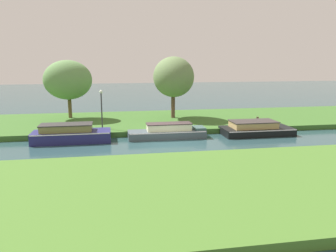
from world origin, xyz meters
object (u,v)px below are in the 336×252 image
navy_cruiser (71,134)px  mooring_post_near (257,121)px  willow_tree_left (68,80)px  willow_tree_centre (174,77)px  black_narrowboat (256,129)px  slate_barge (168,132)px  lamp_post (101,105)px

navy_cruiser → mooring_post_near: (14.46, 1.57, 0.19)m
willow_tree_left → mooring_post_near: size_ratio=7.48×
willow_tree_centre → willow_tree_left: bearing=171.8°
black_narrowboat → navy_cruiser: 13.62m
willow_tree_left → mooring_post_near: 16.71m
slate_barge → willow_tree_left: 11.26m
black_narrowboat → navy_cruiser: navy_cruiser is taller
lamp_post → slate_barge: bearing=-26.8°
black_narrowboat → mooring_post_near: size_ratio=7.67×
slate_barge → lamp_post: bearing=153.2°
slate_barge → mooring_post_near: bearing=11.6°
navy_cruiser → willow_tree_left: (-0.87, 7.46, 3.29)m
slate_barge → lamp_post: size_ratio=1.90×
black_narrowboat → willow_tree_left: size_ratio=1.03×
black_narrowboat → slate_barge: bearing=180.0°
slate_barge → navy_cruiser: size_ratio=1.06×
black_narrowboat → willow_tree_left: bearing=152.8°
slate_barge → black_narrowboat: size_ratio=1.05×
willow_tree_centre → mooring_post_near: willow_tree_centre is taller
mooring_post_near → lamp_post: bearing=176.2°
willow_tree_centre → mooring_post_near: bearing=-36.9°
black_narrowboat → willow_tree_left: willow_tree_left is taller
lamp_post → mooring_post_near: (12.35, -0.83, -1.51)m
black_narrowboat → navy_cruiser: size_ratio=1.01×
black_narrowboat → willow_tree_centre: size_ratio=0.97×
navy_cruiser → willow_tree_centre: 10.98m
willow_tree_left → lamp_post: bearing=-59.5°
willow_tree_centre → lamp_post: willow_tree_centre is taller
willow_tree_centre → lamp_post: (-6.30, -3.72, -1.84)m
willow_tree_left → slate_barge: bearing=-44.0°
willow_tree_left → lamp_post: size_ratio=1.76×
mooring_post_near → willow_tree_centre: bearing=143.1°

